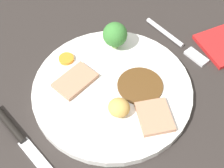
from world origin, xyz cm
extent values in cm
cube|color=#2B2623|center=(0.00, 0.00, 1.80)|extent=(120.00, 84.00, 3.60)
cylinder|color=white|center=(0.04, 0.71, 4.30)|extent=(27.19, 27.19, 1.40)
cylinder|color=#563819|center=(-3.75, 3.61, 5.15)|extent=(7.80, 7.80, 0.30)
cube|color=tan|center=(4.02, -4.30, 5.40)|extent=(7.47, 5.27, 0.80)
cube|color=tan|center=(-1.08, 9.63, 5.40)|extent=(7.42, 7.79, 0.80)
ellipsoid|color=tan|center=(2.46, 5.13, 6.42)|extent=(4.45, 4.55, 2.84)
cylinder|color=orange|center=(2.16, -9.35, 5.30)|extent=(2.73, 2.73, 0.60)
cylinder|color=#8CB766|center=(-6.61, -6.09, 5.76)|extent=(1.24, 1.24, 1.53)
sphere|color=#387A33|center=(-6.61, -6.09, 8.09)|extent=(4.47, 4.47, 4.47)
cylinder|color=silver|center=(-17.15, -3.13, 4.05)|extent=(1.09, 9.52, 0.90)
cube|color=silver|center=(-16.99, 5.12, 3.90)|extent=(2.09, 4.54, 0.60)
cylinder|color=black|center=(16.71, -5.16, 4.20)|extent=(1.38, 8.52, 1.20)
cube|color=silver|center=(16.53, 3.84, 3.80)|extent=(1.92, 10.53, 0.40)
camera|label=1|loc=(21.40, 25.14, 49.55)|focal=52.31mm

